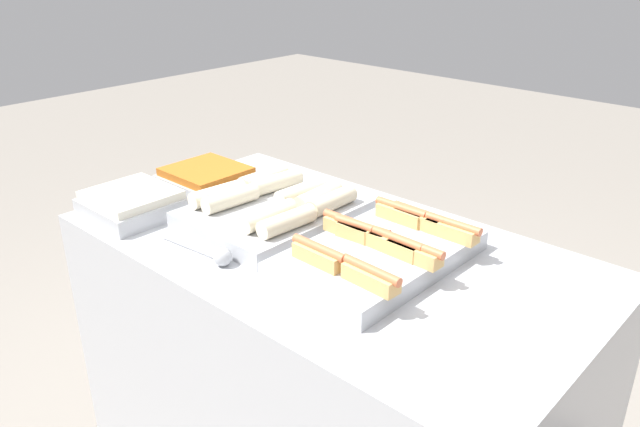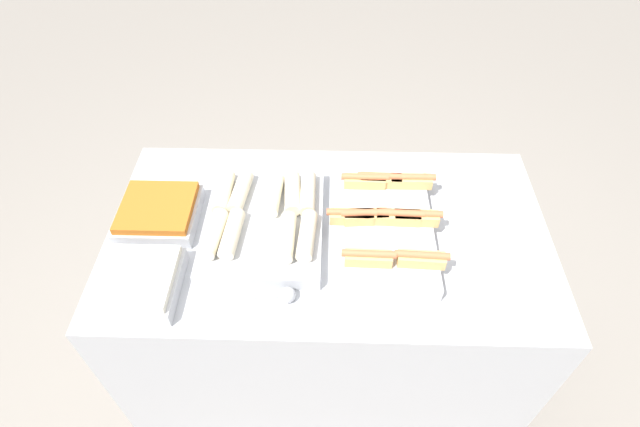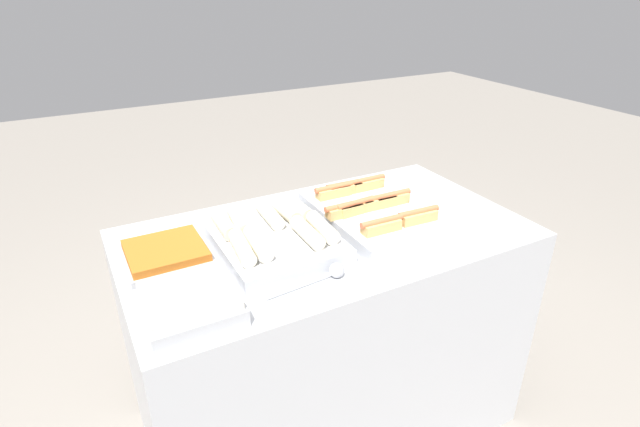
% 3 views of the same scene
% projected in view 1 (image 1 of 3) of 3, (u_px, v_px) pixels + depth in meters
% --- Properties ---
extents(counter, '(1.41, 0.79, 0.91)m').
position_uv_depth(counter, '(327.00, 382.00, 1.83)').
color(counter, '#B7BABF').
rests_on(counter, ground_plane).
extents(tray_hotdogs, '(0.36, 0.52, 0.10)m').
position_uv_depth(tray_hotdogs, '(381.00, 251.00, 1.53)').
color(tray_hotdogs, '#B7BABF').
rests_on(tray_hotdogs, counter).
extents(tray_wraps, '(0.37, 0.46, 0.10)m').
position_uv_depth(tray_wraps, '(275.00, 209.00, 1.76)').
color(tray_wraps, '#B7BABF').
rests_on(tray_wraps, counter).
extents(tray_side_front, '(0.25, 0.24, 0.07)m').
position_uv_depth(tray_side_front, '(132.00, 203.00, 1.81)').
color(tray_side_front, '#B7BABF').
rests_on(tray_side_front, counter).
extents(tray_side_back, '(0.25, 0.24, 0.07)m').
position_uv_depth(tray_side_back, '(207.00, 179.00, 2.00)').
color(tray_side_back, '#B7BABF').
rests_on(tray_side_back, counter).
extents(serving_spoon_near, '(0.26, 0.05, 0.05)m').
position_uv_depth(serving_spoon_near, '(217.00, 255.00, 1.55)').
color(serving_spoon_near, '#B2B5BA').
rests_on(serving_spoon_near, counter).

